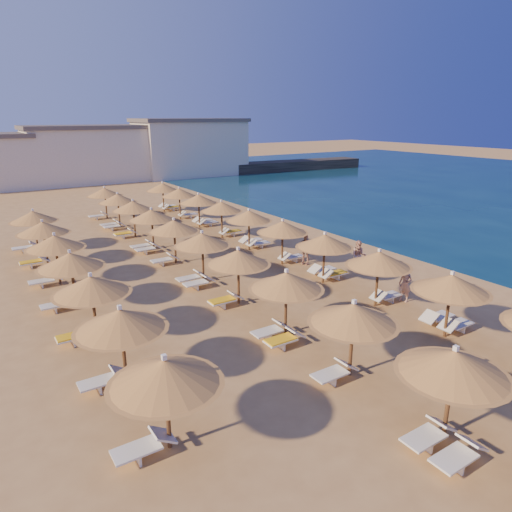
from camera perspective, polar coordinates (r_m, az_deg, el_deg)
ground at (r=21.88m, az=6.14°, el=-5.78°), size 220.00×220.00×0.00m
jetty at (r=73.99m, az=2.60°, el=11.14°), size 30.24×6.63×1.50m
hotel_blocks at (r=65.20m, az=-19.27°, el=12.02°), size 44.40×9.24×8.10m
parasol_row_east at (r=26.65m, az=3.34°, el=3.55°), size 3.04×40.00×2.77m
parasol_row_west at (r=24.03m, az=-6.75°, el=1.94°), size 3.04×40.00×2.77m
parasol_row_inland at (r=22.08m, az=-22.17°, el=-0.61°), size 3.04×25.22×2.77m
loungers at (r=24.94m, az=-4.63°, el=-1.97°), size 14.79×38.51×0.66m
beachgoer_a at (r=22.72m, az=18.16°, el=-3.35°), size 0.53×0.70×1.73m
beachgoer_c at (r=27.13m, az=6.18°, el=0.85°), size 1.01×1.13×1.84m
beachgoer_b at (r=26.50m, az=12.71°, el=0.04°), size 1.07×1.08×1.76m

